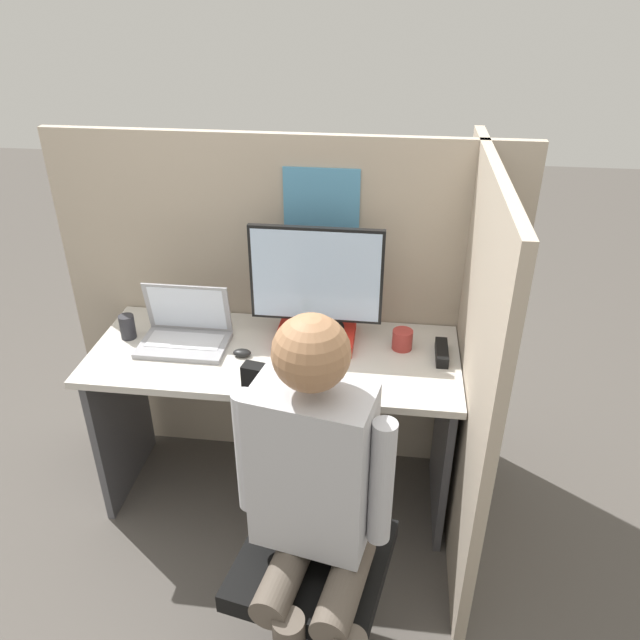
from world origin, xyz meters
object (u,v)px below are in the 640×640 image
at_px(laptop, 185,333).
at_px(coffee_mug, 402,340).
at_px(stapler, 442,353).
at_px(carrot_toy, 281,383).
at_px(pen_cup, 127,327).
at_px(paper_box, 316,335).
at_px(person, 313,498).
at_px(monitor, 316,281).
at_px(office_chair, 311,523).

relative_size(laptop, coffee_mug, 4.32).
height_order(stapler, carrot_toy, stapler).
height_order(coffee_mug, pen_cup, pen_cup).
bearing_deg(carrot_toy, paper_box, 76.16).
relative_size(laptop, person, 0.26).
bearing_deg(pen_cup, stapler, 0.33).
relative_size(laptop, pen_cup, 3.45).
bearing_deg(person, paper_box, 96.91).
distance_m(paper_box, stapler, 0.51).
bearing_deg(person, stapler, 64.40).
height_order(laptop, coffee_mug, laptop).
xyz_separation_m(laptop, person, (0.64, -0.81, -0.02)).
bearing_deg(stapler, laptop, -178.74).
xyz_separation_m(monitor, person, (0.11, -0.91, -0.24)).
distance_m(paper_box, person, 0.91).
height_order(monitor, pen_cup, monitor).
height_order(laptop, carrot_toy, laptop).
xyz_separation_m(paper_box, office_chair, (0.08, -0.75, -0.27)).
bearing_deg(office_chair, pen_cup, 141.79).
bearing_deg(coffee_mug, monitor, 176.28).
bearing_deg(stapler, carrot_toy, -155.18).
bearing_deg(office_chair, person, -78.85).
xyz_separation_m(stapler, coffee_mug, (-0.16, 0.05, 0.02)).
distance_m(paper_box, pen_cup, 0.78).
xyz_separation_m(stapler, office_chair, (-0.43, -0.68, -0.26)).
xyz_separation_m(paper_box, pen_cup, (-0.78, -0.08, 0.03)).
bearing_deg(coffee_mug, carrot_toy, -143.53).
bearing_deg(paper_box, person, -83.09).
xyz_separation_m(carrot_toy, pen_cup, (-0.69, 0.27, 0.03)).
bearing_deg(stapler, paper_box, 172.31).
height_order(laptop, pen_cup, laptop).
bearing_deg(paper_box, stapler, -7.69).
xyz_separation_m(monitor, stapler, (0.51, -0.07, -0.25)).
bearing_deg(carrot_toy, pen_cup, 158.90).
relative_size(monitor, office_chair, 0.53).
xyz_separation_m(paper_box, coffee_mug, (0.35, -0.02, 0.02)).
bearing_deg(pen_cup, laptop, -3.52).
height_order(laptop, office_chair, laptop).
distance_m(monitor, office_chair, 0.92).
height_order(paper_box, laptop, laptop).
height_order(laptop, stapler, laptop).
bearing_deg(pen_cup, office_chair, -38.21).
relative_size(person, pen_cup, 13.15).
height_order(paper_box, carrot_toy, paper_box).
relative_size(monitor, person, 0.39).
xyz_separation_m(office_chair, person, (0.03, -0.15, 0.27)).
relative_size(paper_box, office_chair, 0.32).
relative_size(laptop, office_chair, 0.36).
height_order(monitor, stapler, monitor).
xyz_separation_m(office_chair, coffee_mug, (0.27, 0.73, 0.28)).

